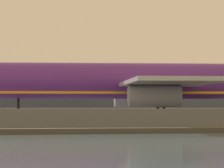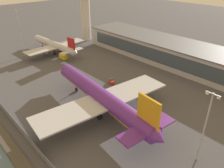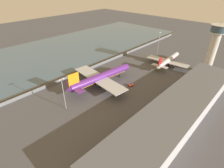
{
  "view_description": "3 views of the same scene",
  "coord_description": "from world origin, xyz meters",
  "px_view_note": "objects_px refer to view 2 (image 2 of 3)",
  "views": [
    {
      "loc": [
        -14.98,
        -80.6,
        2.38
      ],
      "look_at": [
        1.33,
        6.33,
        5.59
      ],
      "focal_mm": 105.0,
      "sensor_mm": 36.0,
      "label": 1
    },
    {
      "loc": [
        50.73,
        -29.54,
        41.61
      ],
      "look_at": [
        1.04,
        16.19,
        5.28
      ],
      "focal_mm": 35.0,
      "sensor_mm": 36.0,
      "label": 2
    },
    {
      "loc": [
        74.37,
        82.49,
        61.36
      ],
      "look_at": [
        6.09,
        17.87,
        5.06
      ],
      "focal_mm": 28.0,
      "sensor_mm": 36.0,
      "label": 3
    }
  ],
  "objects_px": {
    "ops_van": "(63,57)",
    "apron_light_mast_apron_east": "(20,31)",
    "baggage_tug": "(111,81)",
    "control_tower": "(85,4)",
    "passenger_jet_silver": "(55,45)",
    "apron_light_mast_apron_west": "(205,125)",
    "cargo_jet_purple": "(102,97)"
  },
  "relations": [
    {
      "from": "cargo_jet_purple",
      "to": "apron_light_mast_apron_east",
      "type": "xyz_separation_m",
      "value": [
        -66.77,
        2.87,
        7.25
      ]
    },
    {
      "from": "apron_light_mast_apron_east",
      "to": "passenger_jet_silver",
      "type": "bearing_deg",
      "value": 63.93
    },
    {
      "from": "ops_van",
      "to": "apron_light_mast_apron_east",
      "type": "bearing_deg",
      "value": -145.02
    },
    {
      "from": "apron_light_mast_apron_west",
      "to": "control_tower",
      "type": "bearing_deg",
      "value": 157.63
    },
    {
      "from": "cargo_jet_purple",
      "to": "apron_light_mast_apron_west",
      "type": "height_order",
      "value": "apron_light_mast_apron_west"
    },
    {
      "from": "baggage_tug",
      "to": "ops_van",
      "type": "height_order",
      "value": "ops_van"
    },
    {
      "from": "ops_van",
      "to": "apron_light_mast_apron_east",
      "type": "distance_m",
      "value": 24.96
    },
    {
      "from": "passenger_jet_silver",
      "to": "control_tower",
      "type": "xyz_separation_m",
      "value": [
        -8.73,
        27.87,
        17.41
      ]
    },
    {
      "from": "baggage_tug",
      "to": "control_tower",
      "type": "relative_size",
      "value": 0.09
    },
    {
      "from": "cargo_jet_purple",
      "to": "ops_van",
      "type": "distance_m",
      "value": 51.36
    },
    {
      "from": "cargo_jet_purple",
      "to": "baggage_tug",
      "type": "xyz_separation_m",
      "value": [
        -12.79,
        15.81,
        -5.05
      ]
    },
    {
      "from": "apron_light_mast_apron_west",
      "to": "apron_light_mast_apron_east",
      "type": "relative_size",
      "value": 0.8
    },
    {
      "from": "passenger_jet_silver",
      "to": "apron_light_mast_apron_east",
      "type": "xyz_separation_m",
      "value": [
        -7.04,
        -14.38,
        8.76
      ]
    },
    {
      "from": "passenger_jet_silver",
      "to": "ops_van",
      "type": "distance_m",
      "value": 11.53
    },
    {
      "from": "baggage_tug",
      "to": "ops_van",
      "type": "distance_m",
      "value": 35.97
    },
    {
      "from": "cargo_jet_purple",
      "to": "apron_light_mast_apron_west",
      "type": "relative_size",
      "value": 2.79
    },
    {
      "from": "apron_light_mast_apron_east",
      "to": "cargo_jet_purple",
      "type": "bearing_deg",
      "value": -2.46
    },
    {
      "from": "ops_van",
      "to": "control_tower",
      "type": "bearing_deg",
      "value": 123.6
    },
    {
      "from": "control_tower",
      "to": "apron_light_mast_apron_east",
      "type": "bearing_deg",
      "value": -87.7
    },
    {
      "from": "passenger_jet_silver",
      "to": "baggage_tug",
      "type": "xyz_separation_m",
      "value": [
        46.94,
        -1.44,
        -3.55
      ]
    },
    {
      "from": "baggage_tug",
      "to": "passenger_jet_silver",
      "type": "bearing_deg",
      "value": 178.25
    },
    {
      "from": "passenger_jet_silver",
      "to": "ops_van",
      "type": "bearing_deg",
      "value": -9.23
    },
    {
      "from": "baggage_tug",
      "to": "cargo_jet_purple",
      "type": "bearing_deg",
      "value": -51.04
    },
    {
      "from": "passenger_jet_silver",
      "to": "apron_light_mast_apron_east",
      "type": "height_order",
      "value": "apron_light_mast_apron_east"
    },
    {
      "from": "cargo_jet_purple",
      "to": "passenger_jet_silver",
      "type": "xyz_separation_m",
      "value": [
        -59.73,
        17.25,
        -1.5
      ]
    },
    {
      "from": "ops_van",
      "to": "baggage_tug",
      "type": "bearing_deg",
      "value": 0.55
    },
    {
      "from": "ops_van",
      "to": "apron_light_mast_apron_west",
      "type": "bearing_deg",
      "value": -7.99
    },
    {
      "from": "apron_light_mast_apron_west",
      "to": "apron_light_mast_apron_east",
      "type": "bearing_deg",
      "value": -179.15
    },
    {
      "from": "baggage_tug",
      "to": "control_tower",
      "type": "distance_m",
      "value": 66.32
    },
    {
      "from": "passenger_jet_silver",
      "to": "apron_light_mast_apron_east",
      "type": "relative_size",
      "value": 1.71
    },
    {
      "from": "cargo_jet_purple",
      "to": "passenger_jet_silver",
      "type": "relative_size",
      "value": 1.31
    },
    {
      "from": "control_tower",
      "to": "cargo_jet_purple",
      "type": "bearing_deg",
      "value": -33.39
    }
  ]
}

